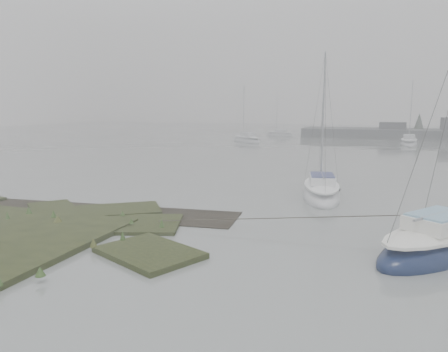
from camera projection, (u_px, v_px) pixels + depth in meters
ground at (294, 157)px, 43.89m from camera, size 160.00×160.00×0.00m
sailboat_main at (441, 245)px, 15.52m from camera, size 5.86×6.93×9.74m
sailboat_white at (321, 193)px, 24.93m from camera, size 3.15×6.52×8.83m
sailboat_far_a at (247, 140)px, 61.77m from camera, size 5.98×5.51×8.66m
sailboat_far_b at (409, 143)px, 56.91m from camera, size 2.44×6.52×9.05m
sailboat_far_c at (280, 134)px, 74.40m from camera, size 5.34×3.32×7.16m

